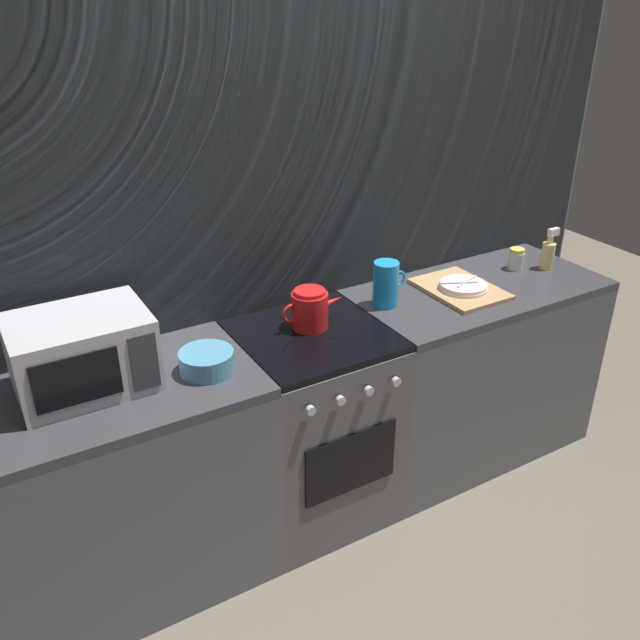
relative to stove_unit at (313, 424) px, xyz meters
The scene contains 12 objects.
ground_plane 0.45m from the stove_unit, 90.00° to the left, with size 8.00×8.00×0.00m, color #6B6054.
back_wall 0.82m from the stove_unit, 90.00° to the left, with size 3.60×0.05×2.40m.
counter_left 0.90m from the stove_unit, behind, with size 1.20×0.60×0.90m.
stove_unit is the anchor object (origin of this frame).
counter_right 0.90m from the stove_unit, ahead, with size 1.20×0.60×0.90m.
microwave 1.06m from the stove_unit, behind, with size 0.46×0.35×0.27m.
kettle 0.53m from the stove_unit, 70.78° to the left, with size 0.28×0.15×0.17m.
mixing_bowl 0.69m from the stove_unit, behind, with size 0.20×0.20×0.08m, color teal.
pitcher 0.69m from the stove_unit, ahead, with size 0.16×0.11×0.20m.
dish_pile 0.91m from the stove_unit, ahead, with size 0.30×0.40×0.06m.
spice_jar 1.30m from the stove_unit, ahead, with size 0.08×0.08×0.10m.
spray_bottle 1.43m from the stove_unit, ahead, with size 0.08×0.06×0.20m.
Camera 1 is at (-1.19, -2.08, 2.19)m, focal length 37.86 mm.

